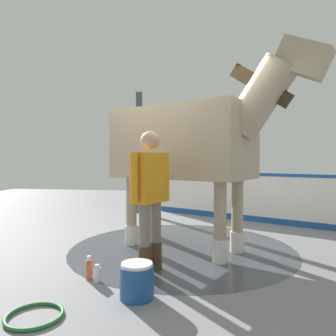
{
  "coord_description": "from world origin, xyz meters",
  "views": [
    {
      "loc": [
        4.63,
        0.64,
        1.31
      ],
      "look_at": [
        0.55,
        0.04,
        1.19
      ],
      "focal_mm": 33.9,
      "sensor_mm": 36.0,
      "label": 1
    }
  ],
  "objects_px": {
    "horse": "(190,143)",
    "bottle_shampoo": "(97,274)",
    "bottle_spray": "(89,269)",
    "hose_coil": "(35,316)",
    "handler": "(150,191)",
    "wash_bucket": "(137,281)"
  },
  "relations": [
    {
      "from": "bottle_shampoo",
      "to": "bottle_spray",
      "type": "relative_size",
      "value": 0.72
    },
    {
      "from": "bottle_spray",
      "to": "handler",
      "type": "bearing_deg",
      "value": 118.66
    },
    {
      "from": "horse",
      "to": "bottle_shampoo",
      "type": "bearing_deg",
      "value": -96.6
    },
    {
      "from": "hose_coil",
      "to": "handler",
      "type": "bearing_deg",
      "value": 148.62
    },
    {
      "from": "horse",
      "to": "handler",
      "type": "bearing_deg",
      "value": -85.14
    },
    {
      "from": "wash_bucket",
      "to": "horse",
      "type": "bearing_deg",
      "value": 167.66
    },
    {
      "from": "wash_bucket",
      "to": "bottle_spray",
      "type": "height_order",
      "value": "wash_bucket"
    },
    {
      "from": "handler",
      "to": "bottle_spray",
      "type": "relative_size",
      "value": 6.35
    },
    {
      "from": "bottle_spray",
      "to": "hose_coil",
      "type": "xyz_separation_m",
      "value": [
        0.86,
        -0.12,
        -0.1
      ]
    },
    {
      "from": "bottle_spray",
      "to": "wash_bucket",
      "type": "bearing_deg",
      "value": 59.07
    },
    {
      "from": "horse",
      "to": "bottle_spray",
      "type": "xyz_separation_m",
      "value": [
        1.3,
        -0.99,
        -1.41
      ]
    },
    {
      "from": "bottle_spray",
      "to": "horse",
      "type": "bearing_deg",
      "value": 142.58
    },
    {
      "from": "bottle_spray",
      "to": "hose_coil",
      "type": "relative_size",
      "value": 0.54
    },
    {
      "from": "handler",
      "to": "hose_coil",
      "type": "distance_m",
      "value": 1.67
    },
    {
      "from": "bottle_spray",
      "to": "hose_coil",
      "type": "bearing_deg",
      "value": -7.87
    },
    {
      "from": "horse",
      "to": "hose_coil",
      "type": "bearing_deg",
      "value": -90.71
    },
    {
      "from": "horse",
      "to": "bottle_spray",
      "type": "relative_size",
      "value": 12.18
    },
    {
      "from": "horse",
      "to": "hose_coil",
      "type": "distance_m",
      "value": 2.86
    },
    {
      "from": "handler",
      "to": "wash_bucket",
      "type": "bearing_deg",
      "value": 116.6
    },
    {
      "from": "hose_coil",
      "to": "bottle_spray",
      "type": "bearing_deg",
      "value": 172.13
    },
    {
      "from": "horse",
      "to": "wash_bucket",
      "type": "distance_m",
      "value": 2.19
    },
    {
      "from": "horse",
      "to": "hose_coil",
      "type": "height_order",
      "value": "horse"
    }
  ]
}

